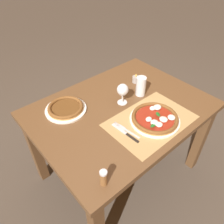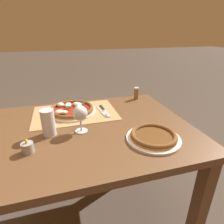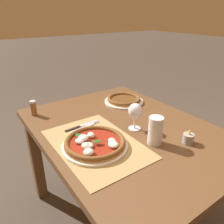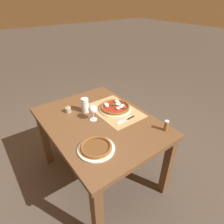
% 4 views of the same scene
% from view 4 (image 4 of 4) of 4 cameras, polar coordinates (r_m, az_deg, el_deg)
% --- Properties ---
extents(ground_plane, '(24.00, 24.00, 0.00)m').
position_cam_4_polar(ground_plane, '(2.24, -3.18, -18.31)').
color(ground_plane, '#473D33').
extents(dining_table, '(1.21, 0.91, 0.74)m').
position_cam_4_polar(dining_table, '(1.80, -3.78, -5.40)').
color(dining_table, brown).
rests_on(dining_table, ground).
extents(paper_placemat, '(0.55, 0.38, 0.00)m').
position_cam_4_polar(paper_placemat, '(1.88, 0.95, 0.49)').
color(paper_placemat, '#A88451').
rests_on(paper_placemat, dining_table).
extents(pizza_near, '(0.32, 0.32, 0.05)m').
position_cam_4_polar(pizza_near, '(1.89, 0.98, 1.51)').
color(pizza_near, silver).
rests_on(pizza_near, paper_placemat).
extents(pizza_far, '(0.28, 0.28, 0.04)m').
position_cam_4_polar(pizza_far, '(1.43, -4.84, -10.74)').
color(pizza_far, silver).
rests_on(pizza_far, dining_table).
extents(wine_glass, '(0.08, 0.08, 0.16)m').
position_cam_4_polar(wine_glass, '(1.69, -5.87, 0.60)').
color(wine_glass, silver).
rests_on(wine_glass, dining_table).
extents(pint_glass, '(0.07, 0.07, 0.15)m').
position_cam_4_polar(pint_glass, '(1.84, -8.23, 2.00)').
color(pint_glass, silver).
rests_on(pint_glass, dining_table).
extents(fork, '(0.04, 0.20, 0.00)m').
position_cam_4_polar(fork, '(1.74, 3.51, -2.30)').
color(fork, '#B7B7BC').
rests_on(fork, paper_placemat).
extents(knife, '(0.03, 0.22, 0.01)m').
position_cam_4_polar(knife, '(1.73, 4.27, -2.51)').
color(knife, black).
rests_on(knife, paper_placemat).
extents(votive_candle, '(0.06, 0.06, 0.07)m').
position_cam_4_polar(votive_candle, '(1.89, -13.24, 0.63)').
color(votive_candle, gray).
rests_on(votive_candle, dining_table).
extents(pepper_shaker, '(0.04, 0.04, 0.10)m').
position_cam_4_polar(pepper_shaker, '(1.65, 16.18, -4.00)').
color(pepper_shaker, brown).
rests_on(pepper_shaker, dining_table).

